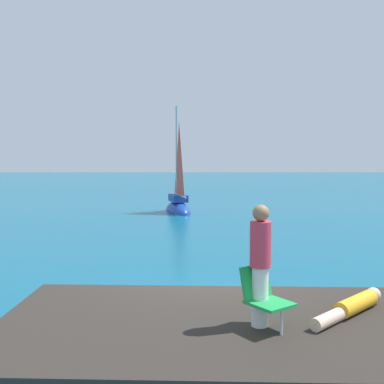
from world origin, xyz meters
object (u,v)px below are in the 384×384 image
at_px(person_sunbather, 351,306).
at_px(beach_chair, 263,294).
at_px(sailboat_near, 177,206).
at_px(person_standing, 259,262).

relative_size(person_sunbather, beach_chair, 1.72).
distance_m(sailboat_near, person_sunbather, 19.98).
xyz_separation_m(sailboat_near, beach_chair, (1.73, -20.22, 1.06)).
distance_m(sailboat_near, person_standing, 20.30).
xyz_separation_m(person_sunbather, beach_chair, (-1.34, -0.49, 0.33)).
height_order(person_sunbather, person_standing, person_standing).
relative_size(sailboat_near, person_sunbather, 4.89).
xyz_separation_m(sailboat_near, person_sunbather, (3.07, -19.73, 0.73)).
bearing_deg(person_sunbather, beach_chair, -23.49).
relative_size(person_sunbather, person_standing, 0.85).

